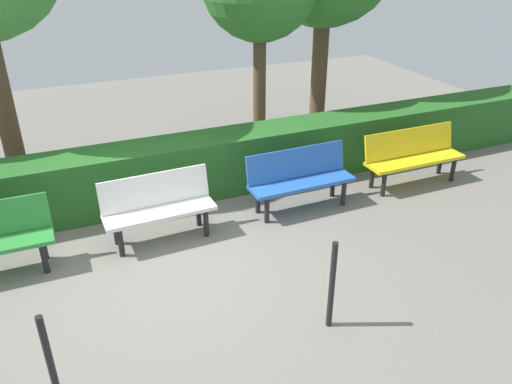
% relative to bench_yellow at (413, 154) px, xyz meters
% --- Properties ---
extents(ground_plane, '(17.32, 17.32, 0.00)m').
position_rel_bench_yellow_xyz_m(ground_plane, '(4.03, 0.59, -0.48)').
color(ground_plane, gray).
extents(bench_yellow, '(1.63, 0.47, 0.86)m').
position_rel_bench_yellow_xyz_m(bench_yellow, '(0.00, 0.00, 0.00)').
color(bench_yellow, yellow).
rests_on(bench_yellow, ground_plane).
extents(bench_blue, '(1.54, 0.49, 0.86)m').
position_rel_bench_yellow_xyz_m(bench_blue, '(1.99, 0.02, -0.00)').
color(bench_blue, blue).
rests_on(bench_blue, ground_plane).
extents(bench_white, '(1.42, 0.50, 0.86)m').
position_rel_bench_yellow_xyz_m(bench_white, '(4.03, 0.05, -0.00)').
color(bench_white, white).
rests_on(bench_white, ground_plane).
extents(hedge_row, '(13.32, 0.70, 0.89)m').
position_rel_bench_yellow_xyz_m(hedge_row, '(3.10, -0.95, -0.04)').
color(hedge_row, '#266023').
rests_on(hedge_row, ground_plane).
extents(railing_post_mid, '(0.06, 0.06, 1.00)m').
position_rel_bench_yellow_xyz_m(railing_post_mid, '(2.85, 2.36, 0.02)').
color(railing_post_mid, black).
rests_on(railing_post_mid, ground_plane).
extents(railing_post_far, '(0.06, 0.06, 1.00)m').
position_rel_bench_yellow_xyz_m(railing_post_far, '(5.45, 2.36, 0.02)').
color(railing_post_far, black).
rests_on(railing_post_far, ground_plane).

